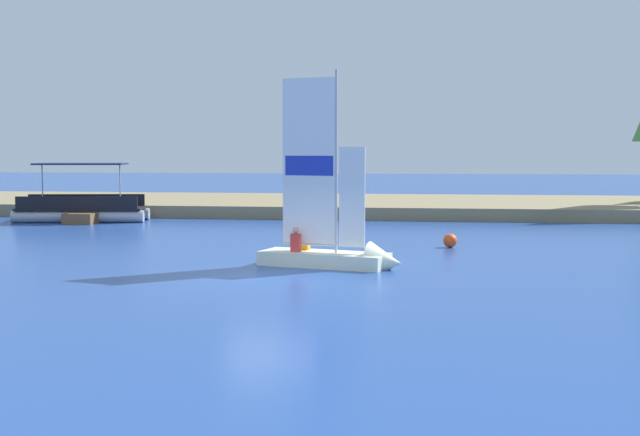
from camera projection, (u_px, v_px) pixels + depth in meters
ground_plane at (270, 279)px, 23.37m from camera, size 200.00×200.00×0.00m
shore_bank at (354, 205)px, 49.04m from camera, size 80.00×13.12×0.65m
wooden_dock at (95, 215)px, 42.34m from camera, size 1.45×4.71×0.51m
sailboat at (344, 251)px, 25.61m from camera, size 4.66×2.46×6.39m
pontoon_boat at (82, 208)px, 41.96m from camera, size 6.68×3.24×2.90m
channel_buoy at (450, 241)px, 30.78m from camera, size 0.51×0.51×0.51m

